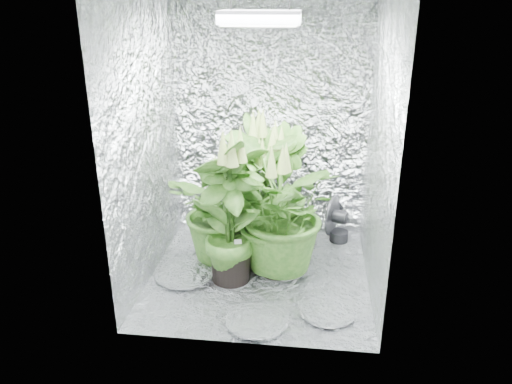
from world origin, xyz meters
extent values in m
plane|color=silver|center=(0.00, 0.00, 0.00)|extent=(1.60, 1.60, 0.00)
cube|color=silver|center=(0.00, 0.80, 1.00)|extent=(1.60, 0.02, 2.00)
cube|color=silver|center=(0.00, -0.80, 1.00)|extent=(1.60, 0.02, 2.00)
cube|color=silver|center=(-0.80, 0.00, 1.00)|extent=(0.02, 1.60, 2.00)
cube|color=silver|center=(0.80, 0.00, 1.00)|extent=(0.02, 1.60, 2.00)
cube|color=gray|center=(0.00, 0.00, 1.83)|extent=(0.50, 0.30, 0.08)
cube|color=white|center=(0.00, 0.00, 1.79)|extent=(0.46, 0.26, 0.01)
cylinder|color=black|center=(-0.30, 0.18, 0.12)|extent=(0.28, 0.28, 0.25)
cylinder|color=#402C16|center=(-0.30, 0.18, 0.23)|extent=(0.26, 0.26, 0.03)
imported|color=#1C4914|center=(-0.30, 0.18, 0.45)|extent=(0.91, 0.91, 0.84)
cone|color=olive|center=(-0.30, 0.18, 0.81)|extent=(0.09, 0.09, 0.25)
cylinder|color=black|center=(-0.10, 0.64, 0.13)|extent=(0.28, 0.28, 0.25)
cylinder|color=#402C16|center=(-0.10, 0.64, 0.24)|extent=(0.26, 0.26, 0.03)
imported|color=#1C4914|center=(-0.10, 0.64, 0.54)|extent=(0.76, 0.76, 1.02)
cone|color=olive|center=(-0.10, 0.64, 0.99)|extent=(0.09, 0.09, 0.25)
cylinder|color=black|center=(0.09, 0.44, 0.12)|extent=(0.26, 0.26, 0.23)
cylinder|color=#402C16|center=(0.09, 0.44, 0.22)|extent=(0.24, 0.24, 0.03)
imported|color=#1C4914|center=(0.09, 0.44, 0.52)|extent=(0.70, 0.70, 0.99)
cone|color=olive|center=(0.09, 0.44, 0.96)|extent=(0.08, 0.08, 0.23)
cylinder|color=black|center=(-0.11, 0.33, 0.11)|extent=(0.25, 0.25, 0.23)
cylinder|color=#402C16|center=(-0.11, 0.33, 0.21)|extent=(0.23, 0.23, 0.03)
imported|color=#1C4914|center=(-0.11, 0.33, 0.47)|extent=(0.68, 0.68, 0.89)
cone|color=olive|center=(-0.11, 0.33, 0.86)|extent=(0.08, 0.08, 0.23)
cylinder|color=black|center=(0.12, 0.05, 0.11)|extent=(0.26, 0.26, 0.23)
cylinder|color=#402C16|center=(0.12, 0.05, 0.21)|extent=(0.24, 0.24, 0.03)
imported|color=#1C4914|center=(0.12, 0.05, 0.50)|extent=(0.93, 0.93, 0.95)
cone|color=olive|center=(0.12, 0.05, 0.92)|extent=(0.08, 0.08, 0.23)
cylinder|color=black|center=(-0.20, -0.09, 0.13)|extent=(0.28, 0.28, 0.25)
cylinder|color=#402C16|center=(-0.20, -0.09, 0.24)|extent=(0.26, 0.26, 0.03)
imported|color=#1C4914|center=(-0.20, -0.09, 0.57)|extent=(0.80, 0.80, 1.08)
cone|color=olive|center=(-0.20, -0.09, 1.05)|extent=(0.09, 0.09, 0.25)
cylinder|color=black|center=(0.61, 0.62, 0.04)|extent=(0.16, 0.16, 0.09)
cylinder|color=black|center=(0.61, 0.62, 0.22)|extent=(0.14, 0.14, 0.11)
cylinder|color=#4C4C51|center=(0.55, 0.64, 0.22)|extent=(0.13, 0.32, 0.33)
torus|color=#4C4C51|center=(0.55, 0.64, 0.22)|extent=(0.13, 0.33, 0.35)
cube|color=white|center=(-0.14, -0.12, 0.30)|extent=(0.05, 0.03, 0.08)
camera|label=1|loc=(0.35, -3.23, 1.97)|focal=35.00mm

